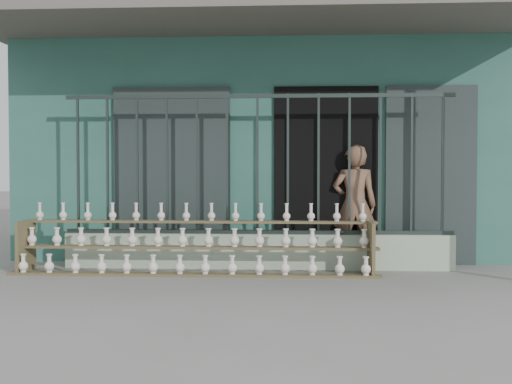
{
  "coord_description": "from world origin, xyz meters",
  "views": [
    {
      "loc": [
        0.47,
        -6.93,
        1.28
      ],
      "look_at": [
        0.0,
        1.0,
        1.0
      ],
      "focal_mm": 45.0,
      "sensor_mm": 36.0,
      "label": 1
    }
  ],
  "objects": [
    {
      "name": "parapet_wall",
      "position": [
        0.0,
        1.3,
        0.23
      ],
      "size": [
        5.0,
        0.2,
        0.45
      ],
      "primitive_type": "cube",
      "color": "#A6BBA0",
      "rests_on": "ground"
    },
    {
      "name": "security_fence",
      "position": [
        -0.0,
        1.3,
        1.35
      ],
      "size": [
        5.0,
        0.04,
        1.8
      ],
      "color": "#283330",
      "rests_on": "parapet_wall"
    },
    {
      "name": "ground",
      "position": [
        0.0,
        0.0,
        0.0
      ],
      "size": [
        60.0,
        60.0,
        0.0
      ],
      "primitive_type": "plane",
      "color": "slate"
    },
    {
      "name": "shelf_rack",
      "position": [
        -0.74,
        0.88,
        0.36
      ],
      "size": [
        4.5,
        0.68,
        0.85
      ],
      "color": "brown",
      "rests_on": "ground"
    },
    {
      "name": "workshop_building",
      "position": [
        0.0,
        4.23,
        1.62
      ],
      "size": [
        7.4,
        6.6,
        3.21
      ],
      "color": "#2C5D50",
      "rests_on": "ground"
    },
    {
      "name": "elderly_woman",
      "position": [
        1.28,
        1.7,
        0.8
      ],
      "size": [
        0.6,
        0.41,
        1.61
      ],
      "primitive_type": "imported",
      "rotation": [
        0.0,
        0.0,
        3.1
      ],
      "color": "brown",
      "rests_on": "ground"
    }
  ]
}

